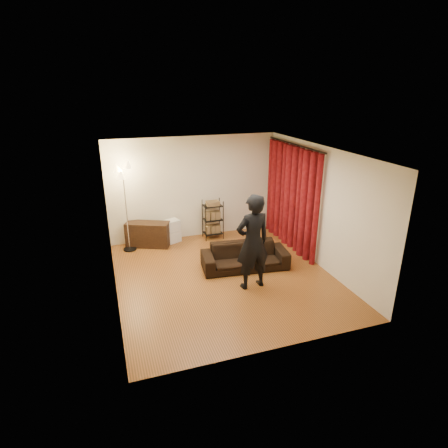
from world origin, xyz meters
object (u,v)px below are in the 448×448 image
object	(u,v)px
media_cabinet	(148,234)
storage_boxes	(173,231)
wire_shelf	(213,219)
person	(253,242)
sofa	(245,256)
floor_lamp	(126,209)

from	to	relation	value
media_cabinet	storage_boxes	world-z (taller)	media_cabinet
media_cabinet	wire_shelf	bearing A→B (deg)	23.37
storage_boxes	wire_shelf	size ratio (longest dim) A/B	0.58
media_cabinet	storage_boxes	size ratio (longest dim) A/B	1.78
person	media_cabinet	world-z (taller)	person
sofa	floor_lamp	size ratio (longest dim) A/B	0.88
storage_boxes	sofa	bearing A→B (deg)	-57.78
person	wire_shelf	xyz separation A→B (m)	(0.01, 2.74, -0.46)
sofa	person	distance (m)	1.10
media_cabinet	sofa	bearing A→B (deg)	-21.54
person	media_cabinet	size ratio (longest dim) A/B	1.81
floor_lamp	sofa	bearing A→B (deg)	-37.61
person	floor_lamp	xyz separation A→B (m)	(-2.21, 2.66, 0.10)
person	media_cabinet	xyz separation A→B (m)	(-1.72, 2.76, -0.67)
person	floor_lamp	distance (m)	3.46
media_cabinet	storage_boxes	distance (m)	0.65
sofa	storage_boxes	distance (m)	2.35
media_cabinet	floor_lamp	world-z (taller)	floor_lamp
wire_shelf	sofa	bearing A→B (deg)	-80.41
storage_boxes	floor_lamp	size ratio (longest dim) A/B	0.28
floor_lamp	wire_shelf	bearing A→B (deg)	2.05
storage_boxes	wire_shelf	bearing A→B (deg)	-3.90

